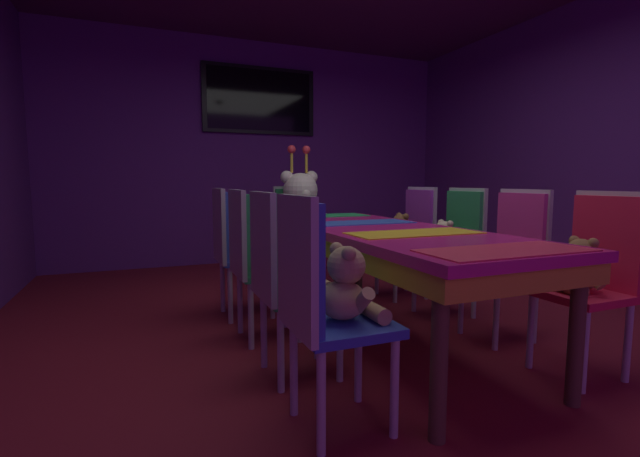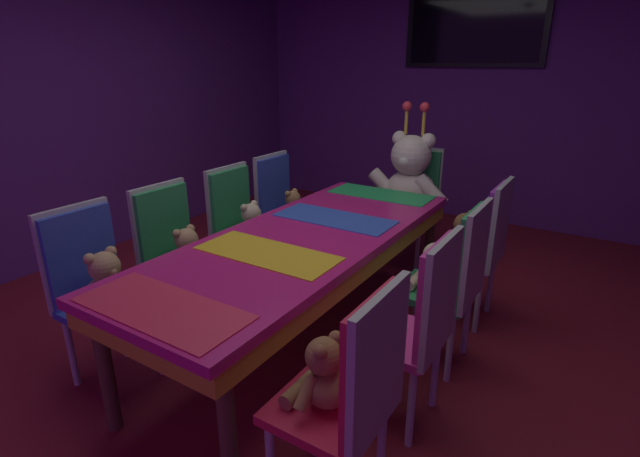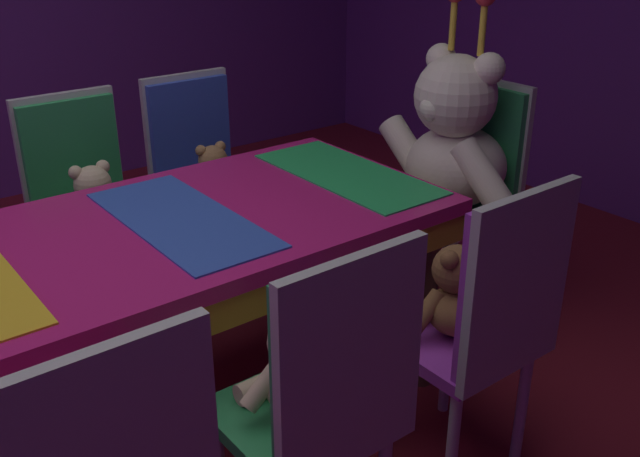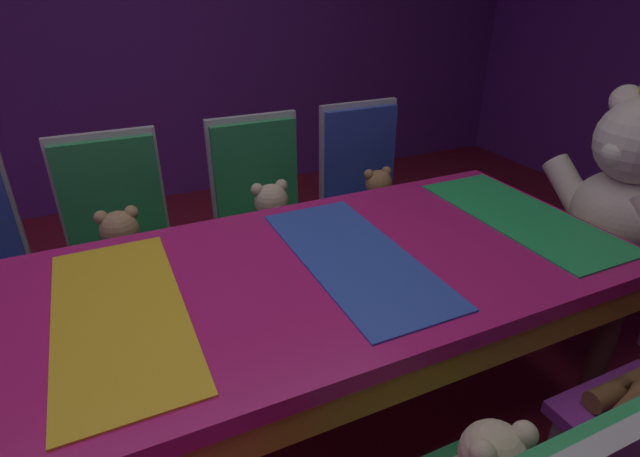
{
  "view_description": "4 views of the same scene",
  "coord_description": "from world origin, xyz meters",
  "views": [
    {
      "loc": [
        -1.45,
        -2.46,
        1.04
      ],
      "look_at": [
        -0.11,
        0.81,
        0.66
      ],
      "focal_mm": 24.81,
      "sensor_mm": 36.0,
      "label": 1
    },
    {
      "loc": [
        1.44,
        -2.11,
        1.68
      ],
      "look_at": [
        -0.18,
        0.45,
        0.61
      ],
      "focal_mm": 26.31,
      "sensor_mm": 36.0,
      "label": 2
    },
    {
      "loc": [
        1.93,
        -0.6,
        1.66
      ],
      "look_at": [
        0.13,
        0.8,
        0.63
      ],
      "focal_mm": 40.51,
      "sensor_mm": 36.0,
      "label": 3
    },
    {
      "loc": [
        1.15,
        -0.31,
        1.51
      ],
      "look_at": [
        -0.15,
        0.3,
        0.78
      ],
      "focal_mm": 27.68,
      "sensor_mm": 36.0,
      "label": 4
    }
  ],
  "objects": [
    {
      "name": "chair_right_1",
      "position": [
        0.83,
        -0.27,
        0.6
      ],
      "size": [
        0.42,
        0.41,
        0.98
      ],
      "rotation": [
        0.0,
        0.0,
        3.14
      ],
      "color": "#CC338C",
      "rests_on": "ground_plane"
    },
    {
      "name": "chair_left_3",
      "position": [
        -0.83,
        0.86,
        0.6
      ],
      "size": [
        0.42,
        0.41,
        0.98
      ],
      "color": "#2D47B2",
      "rests_on": "ground_plane"
    },
    {
      "name": "throne_chair",
      "position": [
        0.0,
        1.76,
        0.6
      ],
      "size": [
        0.41,
        0.42,
        0.98
      ],
      "rotation": [
        0.0,
        0.0,
        -1.57
      ],
      "color": "#268C4C",
      "rests_on": "ground_plane"
    },
    {
      "name": "teddy_left_1",
      "position": [
        -0.66,
        -0.3,
        0.58
      ],
      "size": [
        0.24,
        0.3,
        0.29
      ],
      "color": "tan",
      "rests_on": "chair_left_1"
    },
    {
      "name": "wall_tv",
      "position": [
        0.0,
        3.11,
        2.05
      ],
      "size": [
        1.43,
        0.06,
        0.83
      ],
      "color": "black"
    },
    {
      "name": "teddy_left_2",
      "position": [
        -0.66,
        0.31,
        0.58
      ],
      "size": [
        0.24,
        0.31,
        0.29
      ],
      "color": "beige",
      "rests_on": "chair_left_2"
    },
    {
      "name": "teddy_left_3",
      "position": [
        -0.69,
        0.86,
        0.57
      ],
      "size": [
        0.21,
        0.27,
        0.26
      ],
      "color": "#9E7247",
      "rests_on": "chair_left_3"
    },
    {
      "name": "teddy_right_0",
      "position": [
        0.67,
        -0.87,
        0.58
      ],
      "size": [
        0.24,
        0.31,
        0.29
      ],
      "rotation": [
        0.0,
        0.0,
        3.14
      ],
      "color": "olive",
      "rests_on": "chair_right_0"
    },
    {
      "name": "chair_left_0",
      "position": [
        -0.81,
        -0.84,
        0.6
      ],
      "size": [
        0.42,
        0.41,
        0.98
      ],
      "color": "#2D47B2",
      "rests_on": "ground_plane"
    },
    {
      "name": "teddy_left_0",
      "position": [
        -0.67,
        -0.84,
        0.6
      ],
      "size": [
        0.26,
        0.34,
        0.32
      ],
      "color": "tan",
      "rests_on": "chair_left_0"
    },
    {
      "name": "teddy_right_2",
      "position": [
        0.69,
        0.29,
        0.58
      ],
      "size": [
        0.23,
        0.3,
        0.28
      ],
      "rotation": [
        0.0,
        0.0,
        3.14
      ],
      "color": "beige",
      "rests_on": "chair_right_2"
    },
    {
      "name": "wall_back",
      "position": [
        0.0,
        3.2,
        1.4
      ],
      "size": [
        5.2,
        0.12,
        2.8
      ],
      "primitive_type": "cube",
      "color": "#59267F",
      "rests_on": "ground_plane"
    },
    {
      "name": "chair_right_3",
      "position": [
        0.83,
        0.88,
        0.6
      ],
      "size": [
        0.42,
        0.41,
        0.98
      ],
      "rotation": [
        0.0,
        0.0,
        3.14
      ],
      "color": "purple",
      "rests_on": "ground_plane"
    },
    {
      "name": "king_teddy_bear",
      "position": [
        0.0,
        1.59,
        0.75
      ],
      "size": [
        0.72,
        0.56,
        0.92
      ],
      "rotation": [
        0.0,
        0.0,
        -1.57
      ],
      "color": "silver",
      "rests_on": "throne_chair"
    },
    {
      "name": "chair_right_0",
      "position": [
        0.82,
        -0.87,
        0.6
      ],
      "size": [
        0.42,
        0.41,
        0.98
      ],
      "rotation": [
        0.0,
        0.0,
        3.14
      ],
      "color": "red",
      "rests_on": "ground_plane"
    },
    {
      "name": "ground_plane",
      "position": [
        0.0,
        0.0,
        0.0
      ],
      "size": [
        7.9,
        7.9,
        0.0
      ],
      "primitive_type": "plane",
      "color": "maroon"
    },
    {
      "name": "teddy_right_3",
      "position": [
        0.68,
        0.88,
        0.59
      ],
      "size": [
        0.24,
        0.31,
        0.3
      ],
      "rotation": [
        0.0,
        0.0,
        3.14
      ],
      "color": "brown",
      "rests_on": "chair_right_3"
    },
    {
      "name": "banquet_table",
      "position": [
        0.0,
        0.0,
        0.65
      ],
      "size": [
        0.9,
        2.43,
        0.75
      ],
      "color": "#C61E72",
      "rests_on": "ground_plane"
    },
    {
      "name": "chair_left_2",
      "position": [
        -0.81,
        0.31,
        0.6
      ],
      "size": [
        0.42,
        0.41,
        0.98
      ],
      "color": "#268C4C",
      "rests_on": "ground_plane"
    },
    {
      "name": "chair_right_2",
      "position": [
        0.83,
        0.29,
        0.6
      ],
      "size": [
        0.42,
        0.41,
        0.98
      ],
      "rotation": [
        0.0,
        0.0,
        3.14
      ],
      "color": "#268C4C",
      "rests_on": "ground_plane"
    },
    {
      "name": "chair_left_1",
      "position": [
        -0.8,
        -0.3,
        0.6
      ],
      "size": [
        0.42,
        0.41,
        0.98
      ],
      "color": "#268C4C",
      "rests_on": "ground_plane"
    }
  ]
}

